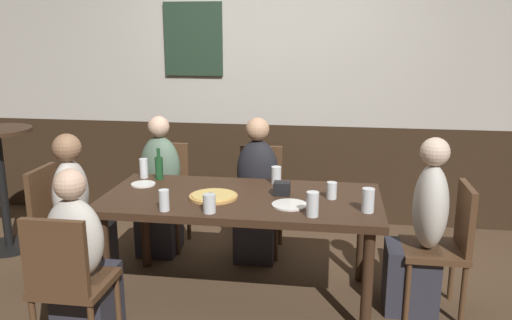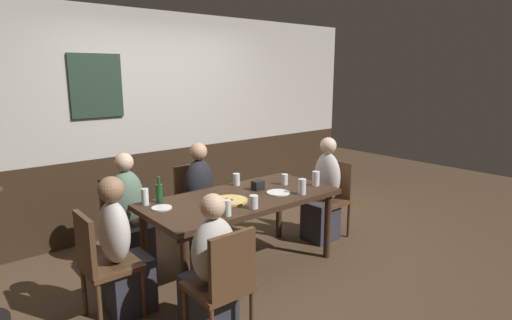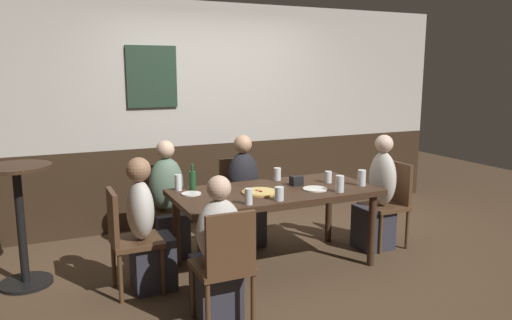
# 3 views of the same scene
# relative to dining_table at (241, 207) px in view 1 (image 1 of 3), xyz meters

# --- Properties ---
(ground_plane) EXTENTS (12.00, 12.00, 0.00)m
(ground_plane) POSITION_rel_dining_table_xyz_m (0.00, 0.00, -0.66)
(ground_plane) COLOR #4C3826
(wall_back) EXTENTS (6.40, 0.13, 2.60)m
(wall_back) POSITION_rel_dining_table_xyz_m (-0.01, 1.65, 0.64)
(wall_back) COLOR #332316
(wall_back) RESTS_ON ground_plane
(dining_table) EXTENTS (1.87, 0.89, 0.74)m
(dining_table) POSITION_rel_dining_table_xyz_m (0.00, 0.00, 0.00)
(dining_table) COLOR #382316
(dining_table) RESTS_ON ground_plane
(chair_mid_far) EXTENTS (0.40, 0.40, 0.88)m
(chair_mid_far) POSITION_rel_dining_table_xyz_m (0.00, 0.86, -0.17)
(chair_mid_far) COLOR #513521
(chair_mid_far) RESTS_ON ground_plane
(chair_left_near) EXTENTS (0.40, 0.40, 0.88)m
(chair_left_near) POSITION_rel_dining_table_xyz_m (-0.82, -0.86, -0.17)
(chair_left_near) COLOR #513521
(chair_left_near) RESTS_ON ground_plane
(chair_left_far) EXTENTS (0.40, 0.40, 0.88)m
(chair_left_far) POSITION_rel_dining_table_xyz_m (-0.82, 0.86, -0.17)
(chair_left_far) COLOR #513521
(chair_left_far) RESTS_ON ground_plane
(chair_head_east) EXTENTS (0.40, 0.40, 0.88)m
(chair_head_east) POSITION_rel_dining_table_xyz_m (1.35, 0.00, -0.17)
(chair_head_east) COLOR #513521
(chair_head_east) RESTS_ON ground_plane
(chair_head_west) EXTENTS (0.40, 0.40, 0.88)m
(chair_head_west) POSITION_rel_dining_table_xyz_m (-1.35, 0.00, -0.17)
(chair_head_west) COLOR #513521
(chair_head_west) RESTS_ON ground_plane
(person_mid_far) EXTENTS (0.34, 0.37, 1.16)m
(person_mid_far) POSITION_rel_dining_table_xyz_m (-0.00, 0.70, -0.18)
(person_mid_far) COLOR #2D2D38
(person_mid_far) RESTS_ON ground_plane
(person_left_near) EXTENTS (0.34, 0.37, 1.09)m
(person_left_near) POSITION_rel_dining_table_xyz_m (-0.82, -0.70, -0.21)
(person_left_near) COLOR #2D2D38
(person_left_near) RESTS_ON ground_plane
(person_left_far) EXTENTS (0.34, 0.37, 1.15)m
(person_left_far) POSITION_rel_dining_table_xyz_m (-0.82, 0.70, -0.18)
(person_left_far) COLOR #2D2D38
(person_left_far) RESTS_ON ground_plane
(person_head_east) EXTENTS (0.37, 0.34, 1.18)m
(person_head_east) POSITION_rel_dining_table_xyz_m (1.19, 0.00, -0.17)
(person_head_east) COLOR #2D2D38
(person_head_east) RESTS_ON ground_plane
(person_head_west) EXTENTS (0.37, 0.34, 1.13)m
(person_head_west) POSITION_rel_dining_table_xyz_m (-1.19, 0.00, -0.18)
(person_head_west) COLOR #2D2D38
(person_head_west) RESTS_ON ground_plane
(pizza) EXTENTS (0.33, 0.33, 0.03)m
(pizza) POSITION_rel_dining_table_xyz_m (-0.18, -0.06, 0.09)
(pizza) COLOR tan
(pizza) RESTS_ON dining_table
(tumbler_short) EXTENTS (0.07, 0.07, 0.13)m
(tumbler_short) POSITION_rel_dining_table_xyz_m (0.20, 0.34, 0.13)
(tumbler_short) COLOR silver
(tumbler_short) RESTS_ON dining_table
(tumbler_water) EXTENTS (0.06, 0.06, 0.13)m
(tumbler_water) POSITION_rel_dining_table_xyz_m (-0.42, -0.36, 0.14)
(tumbler_water) COLOR silver
(tumbler_water) RESTS_ON dining_table
(beer_glass_half) EXTENTS (0.08, 0.08, 0.15)m
(beer_glass_half) POSITION_rel_dining_table_xyz_m (0.83, -0.20, 0.15)
(beer_glass_half) COLOR silver
(beer_glass_half) RESTS_ON dining_table
(pint_glass_amber) EXTENTS (0.07, 0.07, 0.11)m
(pint_glass_amber) POSITION_rel_dining_table_xyz_m (0.60, 0.04, 0.13)
(pint_glass_amber) COLOR silver
(pint_glass_amber) RESTS_ON dining_table
(pint_glass_pale) EXTENTS (0.08, 0.08, 0.15)m
(pint_glass_pale) POSITION_rel_dining_table_xyz_m (0.49, -0.32, 0.14)
(pint_glass_pale) COLOR silver
(pint_glass_pale) RESTS_ON dining_table
(highball_clear) EXTENTS (0.08, 0.08, 0.12)m
(highball_clear) POSITION_rel_dining_table_xyz_m (-0.14, -0.35, 0.13)
(highball_clear) COLOR silver
(highball_clear) RESTS_ON dining_table
(pint_glass_stout) EXTENTS (0.06, 0.06, 0.15)m
(pint_glass_stout) POSITION_rel_dining_table_xyz_m (-0.81, 0.34, 0.14)
(pint_glass_stout) COLOR silver
(pint_glass_stout) RESTS_ON dining_table
(beer_bottle_green) EXTENTS (0.06, 0.06, 0.24)m
(beer_bottle_green) POSITION_rel_dining_table_xyz_m (-0.69, 0.32, 0.17)
(beer_bottle_green) COLOR #194723
(beer_bottle_green) RESTS_ON dining_table
(plate_white_large) EXTENTS (0.23, 0.23, 0.01)m
(plate_white_large) POSITION_rel_dining_table_xyz_m (0.34, -0.15, 0.08)
(plate_white_large) COLOR white
(plate_white_large) RESTS_ON dining_table
(plate_white_small) EXTENTS (0.17, 0.17, 0.01)m
(plate_white_small) POSITION_rel_dining_table_xyz_m (-0.75, 0.16, 0.08)
(plate_white_small) COLOR white
(plate_white_small) RESTS_ON dining_table
(condiment_caddy) EXTENTS (0.11, 0.09, 0.09)m
(condiment_caddy) POSITION_rel_dining_table_xyz_m (0.27, 0.07, 0.12)
(condiment_caddy) COLOR black
(condiment_caddy) RESTS_ON dining_table
(side_bar_table) EXTENTS (0.56, 0.56, 1.05)m
(side_bar_table) POSITION_rel_dining_table_xyz_m (-2.14, 0.53, -0.05)
(side_bar_table) COLOR black
(side_bar_table) RESTS_ON ground_plane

